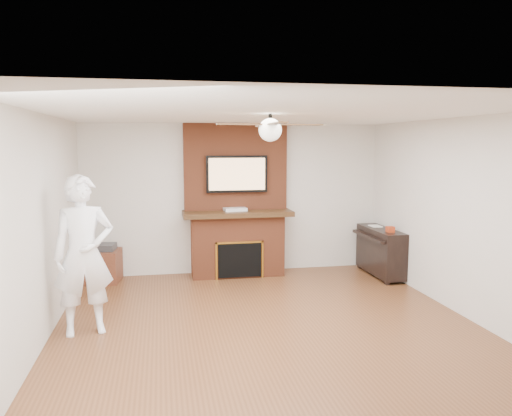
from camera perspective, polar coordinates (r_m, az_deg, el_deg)
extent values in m
cube|color=#552F19|center=(6.09, 1.55, -14.38)|extent=(5.36, 5.86, 0.18)
cube|color=white|center=(5.68, 1.64, 11.64)|extent=(5.36, 5.86, 0.18)
cube|color=beige|center=(8.51, -2.54, 1.14)|extent=(5.36, 0.18, 2.50)
cube|color=beige|center=(3.09, 13.21, -10.01)|extent=(5.36, 0.18, 2.50)
cube|color=beige|center=(5.77, -24.45, -2.44)|extent=(0.18, 5.86, 2.50)
cube|color=beige|center=(6.78, 23.51, -1.03)|extent=(0.18, 5.86, 2.50)
cube|color=brown|center=(8.29, -2.16, -4.27)|extent=(1.50, 0.50, 1.00)
cube|color=black|center=(8.17, -2.15, -0.59)|extent=(1.78, 0.64, 0.08)
cube|color=brown|center=(8.28, -2.37, 4.72)|extent=(1.70, 0.20, 1.42)
cube|color=black|center=(8.08, -1.88, -5.98)|extent=(0.70, 0.06, 0.55)
cube|color=#BF8C2D|center=(8.02, -1.88, -3.97)|extent=(0.78, 0.02, 0.03)
cube|color=#BF8C2D|center=(8.03, -4.53, -6.09)|extent=(0.03, 0.02, 0.61)
cube|color=#BF8C2D|center=(8.14, 0.75, -5.88)|extent=(0.03, 0.02, 0.61)
cube|color=black|center=(8.14, -2.21, 3.91)|extent=(1.00, 0.07, 0.60)
cube|color=#E6B379|center=(8.10, -2.17, 3.89)|extent=(0.92, 0.01, 0.52)
cylinder|color=black|center=(5.67, 1.64, 10.03)|extent=(0.04, 0.04, 0.14)
sphere|color=white|center=(5.66, 1.63, 8.91)|extent=(0.26, 0.26, 0.26)
cube|color=black|center=(5.75, 4.89, 9.47)|extent=(0.55, 0.11, 0.01)
cube|color=black|center=(5.99, 0.94, 9.40)|extent=(0.11, 0.55, 0.01)
cube|color=black|center=(5.60, -1.71, 9.55)|extent=(0.55, 0.11, 0.01)
cube|color=black|center=(5.34, 2.41, 9.65)|extent=(0.11, 0.55, 0.01)
imported|color=white|center=(6.00, -19.10, -5.11)|extent=(0.75, 0.58, 1.83)
cube|color=#552818|center=(8.28, -17.12, -6.35)|extent=(0.59, 0.59, 0.50)
cube|color=#303033|center=(8.22, -17.20, -4.30)|extent=(0.44, 0.37, 0.10)
cube|color=black|center=(8.50, 14.05, -4.77)|extent=(0.36, 1.20, 0.74)
cube|color=black|center=(7.99, 14.80, -6.24)|extent=(0.06, 0.09, 0.65)
cube|color=black|center=(8.95, 11.83, -4.71)|extent=(0.06, 0.09, 0.65)
cube|color=black|center=(8.37, 12.84, -3.18)|extent=(0.14, 1.11, 0.05)
cube|color=silver|center=(8.64, 13.48, -2.02)|extent=(0.17, 0.23, 0.01)
cube|color=#AF3615|center=(8.14, 15.09, -2.37)|extent=(0.11, 0.11, 0.09)
cube|color=silver|center=(8.13, -2.40, -0.16)|extent=(0.38, 0.25, 0.05)
cylinder|color=orange|center=(8.16, -3.52, -7.68)|extent=(0.07, 0.07, 0.11)
cylinder|color=#467F33|center=(8.27, -2.54, -7.55)|extent=(0.08, 0.08, 0.08)
cylinder|color=beige|center=(8.19, -1.93, -7.57)|extent=(0.09, 0.09, 0.12)
cylinder|color=#2F488D|center=(8.29, -0.97, -7.54)|extent=(0.06, 0.06, 0.08)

